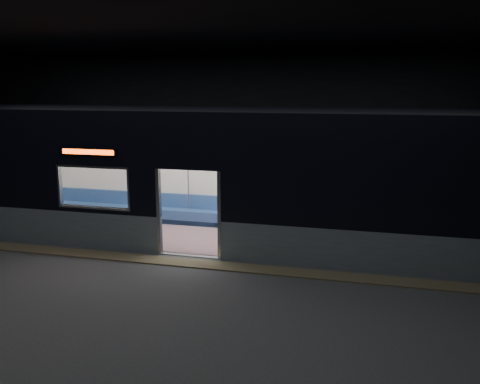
% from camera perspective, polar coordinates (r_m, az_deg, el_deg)
% --- Properties ---
extents(station_floor, '(24.00, 14.00, 0.01)m').
position_cam_1_polar(station_floor, '(11.12, -7.52, -8.89)').
color(station_floor, '#47494C').
rests_on(station_floor, ground).
extents(station_envelope, '(24.00, 14.00, 5.00)m').
position_cam_1_polar(station_envelope, '(10.41, -8.07, 10.37)').
color(station_envelope, black).
rests_on(station_envelope, station_floor).
extents(tactile_strip, '(22.80, 0.50, 0.03)m').
position_cam_1_polar(tactile_strip, '(11.59, -6.51, -7.88)').
color(tactile_strip, '#8C7F59').
rests_on(tactile_strip, station_floor).
extents(metro_car, '(18.00, 3.04, 3.35)m').
position_cam_1_polar(metro_car, '(12.96, -3.58, 2.65)').
color(metro_car, '#8F9FAA').
rests_on(metro_car, station_floor).
extents(passenger, '(0.41, 0.69, 1.36)m').
position_cam_1_polar(passenger, '(13.69, 5.61, -1.38)').
color(passenger, black).
rests_on(passenger, metro_car).
extents(handbag, '(0.30, 0.27, 0.13)m').
position_cam_1_polar(handbag, '(13.51, 5.26, -2.08)').
color(handbag, black).
rests_on(handbag, passenger).
extents(transit_map, '(1.07, 0.03, 0.69)m').
position_cam_1_polar(transit_map, '(13.70, 12.53, 1.42)').
color(transit_map, white).
rests_on(transit_map, metro_car).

